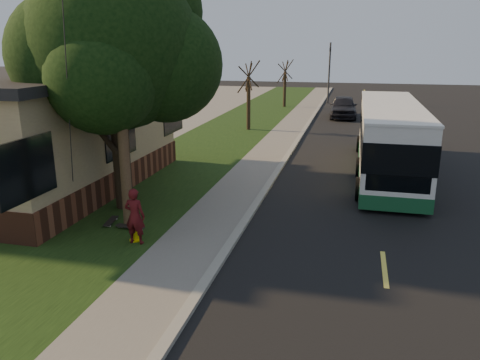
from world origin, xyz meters
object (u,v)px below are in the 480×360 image
at_px(fire_hydrant, 135,228).
at_px(skateboarder, 135,216).
at_px(bare_tree_near, 249,97).
at_px(transit_bus, 389,137).
at_px(skateboard_spare, 130,227).
at_px(distant_car, 343,107).
at_px(leafy_tree, 117,48).
at_px(bare_tree_far, 285,84).
at_px(utility_pole, 118,69).
at_px(skateboard_main, 111,221).
at_px(dumpster, 77,147).
at_px(traffic_signal, 329,69).

height_order(fire_hydrant, skateboarder, skateboarder).
relative_size(bare_tree_near, skateboarder, 2.77).
height_order(transit_bus, skateboard_spare, transit_bus).
distance_m(skateboarder, distant_car, 25.76).
distance_m(leafy_tree, skateboard_spare, 5.49).
bearing_deg(bare_tree_far, utility_pole, -90.60).
bearing_deg(skateboard_spare, transit_bus, 48.19).
height_order(fire_hydrant, leafy_tree, leafy_tree).
relative_size(skateboard_main, dumpster, 0.57).
bearing_deg(transit_bus, leafy_tree, -142.74).
xyz_separation_m(bare_tree_far, transit_bus, (7.50, -20.76, -0.43)).
xyz_separation_m(utility_pole, bare_tree_far, (0.31, 29.01, -2.63)).
bearing_deg(fire_hydrant, skateboard_spare, 126.33).
bearing_deg(traffic_signal, bare_tree_near, -104.04).
bearing_deg(distant_car, bare_tree_near, -130.24).
relative_size(fire_hydrant, skateboard_main, 0.84).
relative_size(fire_hydrant, dumpster, 0.48).
bearing_deg(skateboard_main, bare_tree_near, 88.61).
bearing_deg(bare_tree_near, distant_car, 51.69).
xyz_separation_m(bare_tree_near, dumpster, (-6.00, -9.87, -1.49)).
height_order(leafy_tree, traffic_signal, leafy_tree).
bearing_deg(transit_bus, skateboard_main, -135.67).
relative_size(bare_tree_far, transit_bus, 0.37).
distance_m(bare_tree_far, skateboard_spare, 29.34).
bearing_deg(fire_hydrant, skateboard_main, 141.97).
bearing_deg(fire_hydrant, traffic_signal, 84.79).
bearing_deg(bare_tree_far, skateboarder, -89.05).
height_order(utility_pole, traffic_signal, utility_pole).
distance_m(bare_tree_far, skateboard_main, 29.05).
bearing_deg(skateboard_spare, skateboarder, -54.06).
height_order(utility_pole, skateboarder, utility_pole).
distance_m(traffic_signal, distant_car, 9.28).
bearing_deg(skateboard_spare, skateboard_main, 158.46).
bearing_deg(fire_hydrant, transit_bus, 52.48).
distance_m(utility_pole, skateboard_main, 4.54).
bearing_deg(traffic_signal, transit_bus, -80.83).
bearing_deg(transit_bus, bare_tree_near, 132.40).
bearing_deg(utility_pole, traffic_signal, 83.42).
distance_m(utility_pole, skateboard_spare, 4.51).
relative_size(skateboard_main, distant_car, 0.19).
bearing_deg(utility_pole, distant_car, 77.23).
bearing_deg(skateboarder, distant_car, -100.16).
xyz_separation_m(utility_pole, leafy_tree, (-0.87, 1.66, 0.54)).
height_order(bare_tree_near, traffic_signal, traffic_signal).
distance_m(utility_pole, leafy_tree, 1.94).
relative_size(bare_tree_near, skateboard_spare, 4.62).
height_order(skateboard_main, dumpster, dumpster).
bearing_deg(leafy_tree, dumpster, 134.21).
height_order(fire_hydrant, bare_tree_far, bare_tree_far).
height_order(leafy_tree, skateboard_spare, leafy_tree).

